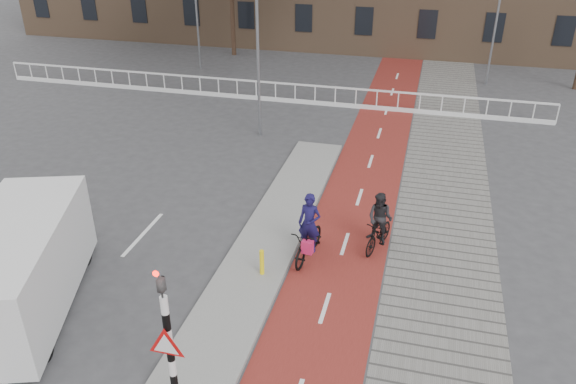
# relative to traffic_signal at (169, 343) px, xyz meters

# --- Properties ---
(ground) EXTENTS (120.00, 120.00, 0.00)m
(ground) POSITION_rel_traffic_signal_xyz_m (0.60, 2.02, -1.99)
(ground) COLOR #38383A
(ground) RESTS_ON ground
(bike_lane) EXTENTS (2.50, 60.00, 0.01)m
(bike_lane) POSITION_rel_traffic_signal_xyz_m (2.10, 12.02, -1.98)
(bike_lane) COLOR maroon
(bike_lane) RESTS_ON ground
(sidewalk) EXTENTS (3.00, 60.00, 0.01)m
(sidewalk) POSITION_rel_traffic_signal_xyz_m (4.90, 12.02, -1.98)
(sidewalk) COLOR slate
(sidewalk) RESTS_ON ground
(curb_island) EXTENTS (1.80, 16.00, 0.12)m
(curb_island) POSITION_rel_traffic_signal_xyz_m (-0.10, 6.02, -1.93)
(curb_island) COLOR gray
(curb_island) RESTS_ON ground
(traffic_signal) EXTENTS (0.80, 0.80, 3.68)m
(traffic_signal) POSITION_rel_traffic_signal_xyz_m (0.00, 0.00, 0.00)
(traffic_signal) COLOR black
(traffic_signal) RESTS_ON curb_island
(bollard) EXTENTS (0.12, 0.12, 0.73)m
(bollard) POSITION_rel_traffic_signal_xyz_m (0.22, 4.86, -1.50)
(bollard) COLOR yellow
(bollard) RESTS_ON curb_island
(cyclist_near) EXTENTS (0.92, 1.98, 1.99)m
(cyclist_near) POSITION_rel_traffic_signal_xyz_m (1.22, 6.08, -1.31)
(cyclist_near) COLOR black
(cyclist_near) RESTS_ON bike_lane
(cyclist_far) EXTENTS (0.95, 1.68, 1.77)m
(cyclist_far) POSITION_rel_traffic_signal_xyz_m (3.05, 7.03, -1.25)
(cyclist_far) COLOR black
(cyclist_far) RESTS_ON bike_lane
(van) EXTENTS (3.76, 5.75, 2.30)m
(van) POSITION_rel_traffic_signal_xyz_m (-5.00, 2.21, -0.78)
(van) COLOR silver
(van) RESTS_ON ground
(railing) EXTENTS (28.00, 0.10, 0.99)m
(railing) POSITION_rel_traffic_signal_xyz_m (-4.40, 19.02, -1.68)
(railing) COLOR silver
(railing) RESTS_ON ground
(streetlight_near) EXTENTS (0.12, 0.12, 7.68)m
(streetlight_near) POSITION_rel_traffic_signal_xyz_m (-2.83, 14.55, 1.85)
(streetlight_near) COLOR slate
(streetlight_near) RESTS_ON ground
(streetlight_right) EXTENTS (0.12, 0.12, 7.51)m
(streetlight_right) POSITION_rel_traffic_signal_xyz_m (6.89, 24.70, 1.77)
(streetlight_right) COLOR slate
(streetlight_right) RESTS_ON ground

